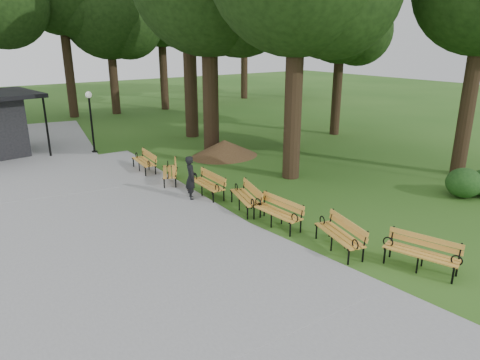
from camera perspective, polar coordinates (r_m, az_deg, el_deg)
ground at (r=14.03m, az=1.19°, el=-5.28°), size 100.00×100.00×0.00m
path at (r=14.90m, az=-18.48°, el=-4.72°), size 12.00×38.00×0.06m
person at (r=15.66m, az=-6.44°, el=0.27°), size 0.56×0.68×1.62m
lamp_post at (r=23.05m, az=-19.03°, el=8.77°), size 0.32×0.32×3.10m
dirt_mound at (r=21.54m, az=-2.07°, el=4.20°), size 2.89×2.89×0.82m
bench_0 at (r=11.90m, az=22.60°, el=-8.92°), size 1.18×2.00×0.88m
bench_1 at (r=12.29m, az=12.83°, el=-7.04°), size 1.12×2.00×0.88m
bench_2 at (r=13.52m, az=4.82°, el=-4.27°), size 0.75×1.93×0.88m
bench_3 at (r=14.73m, az=0.71°, el=-2.29°), size 1.15×2.00×0.88m
bench_4 at (r=16.07m, az=-4.34°, el=-0.58°), size 0.70×1.92×0.88m
bench_5 at (r=17.78m, az=-9.23°, el=1.07°), size 1.40×1.99×0.88m
bench_6 at (r=19.47m, az=-12.48°, el=2.36°), size 0.80×1.95×0.88m
lawn_tree_5 at (r=26.81m, az=13.19°, el=19.95°), size 5.14×5.14×9.28m
tree_backdrop at (r=36.88m, az=-12.15°, el=21.92°), size 36.69×9.85×16.60m
shrub_0 at (r=18.01m, az=27.03°, el=-1.98°), size 1.28×1.28×1.09m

